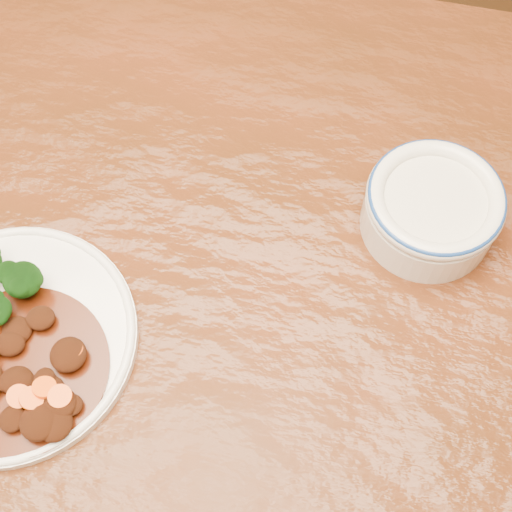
{
  "coord_description": "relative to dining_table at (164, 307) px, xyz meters",
  "views": [
    {
      "loc": [
        0.13,
        -0.31,
        1.4
      ],
      "look_at": [
        0.1,
        0.02,
        0.77
      ],
      "focal_mm": 50.0,
      "sensor_mm": 36.0,
      "label": 1
    }
  ],
  "objects": [
    {
      "name": "dinner_plate",
      "position": [
        -0.13,
        -0.08,
        0.09
      ],
      "size": [
        0.24,
        0.24,
        0.02
      ],
      "rotation": [
        0.0,
        0.0,
        -0.31
      ],
      "color": "white",
      "rests_on": "dining_table"
    },
    {
      "name": "dining_table",
      "position": [
        0.0,
        0.0,
        0.0
      ],
      "size": [
        1.61,
        1.09,
        0.75
      ],
      "rotation": [
        0.0,
        0.0,
        -0.13
      ],
      "color": "#5A250F",
      "rests_on": "ground"
    },
    {
      "name": "ground",
      "position": [
        0.0,
        0.0,
        -0.67
      ],
      "size": [
        4.0,
        4.0,
        0.0
      ],
      "primitive_type": "plane",
      "color": "#432510",
      "rests_on": "ground"
    },
    {
      "name": "dip_bowl",
      "position": [
        0.27,
        0.08,
        0.11
      ],
      "size": [
        0.14,
        0.14,
        0.06
      ],
      "rotation": [
        0.0,
        0.0,
        -0.15
      ],
      "color": "silver",
      "rests_on": "dining_table"
    },
    {
      "name": "mince_stew",
      "position": [
        -0.1,
        -0.13,
        0.1
      ],
      "size": [
        0.17,
        0.17,
        0.03
      ],
      "color": "#481807",
      "rests_on": "dinner_plate"
    }
  ]
}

